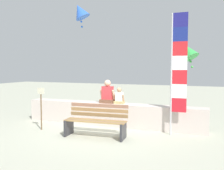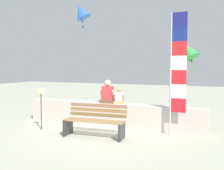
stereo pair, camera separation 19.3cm
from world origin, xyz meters
name	(u,v)px [view 2 (the right image)]	position (x,y,z in m)	size (l,w,h in m)	color
ground_plane	(99,131)	(0.00, 0.00, 0.00)	(40.00, 40.00, 0.00)	#ADAF9A
seawall_ledge	(111,114)	(0.00, 0.86, 0.37)	(6.06, 0.52, 0.73)	beige
park_bench	(95,121)	(0.14, -0.55, 0.42)	(1.75, 0.75, 0.88)	#9E7B48
person_adult	(108,94)	(-0.13, 0.88, 1.03)	(0.50, 0.37, 0.77)	brown
person_child	(119,97)	(0.28, 0.88, 0.94)	(0.34, 0.25, 0.52)	tan
flag_banner	(176,67)	(2.17, 0.38, 1.92)	(0.45, 0.05, 3.40)	#B7B7BC
kite_blue	(81,11)	(-1.68, 1.87, 4.04)	(0.88, 0.76, 0.94)	blue
kite_green	(189,51)	(2.27, 2.19, 2.46)	(0.92, 0.83, 0.95)	green
sign_post	(41,105)	(-1.73, -0.51, 0.76)	(0.24, 0.04, 1.29)	brown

